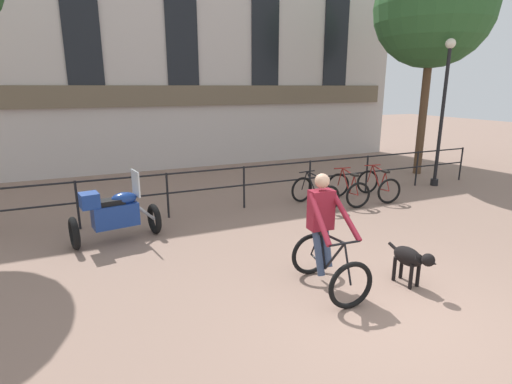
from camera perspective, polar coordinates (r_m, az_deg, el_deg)
name	(u,v)px	position (r m, az deg, el deg)	size (l,w,h in m)	color
ground_plane	(393,312)	(5.85, 18.97, -15.95)	(60.00, 60.00, 0.00)	#8E7060
canal_railing	(244,180)	(9.74, -1.73, 1.73)	(15.05, 0.05, 1.05)	black
building_facade	(180,49)	(15.05, -10.79, 19.38)	(18.00, 0.72, 8.37)	beige
cyclist_with_bike	(326,238)	(5.98, 9.93, -6.51)	(0.74, 1.21, 1.70)	black
dog	(411,259)	(6.46, 21.27, -8.85)	(0.29, 0.87, 0.62)	black
parked_motorcycle	(114,213)	(8.12, -19.57, -2.91)	(1.71, 0.87, 1.35)	black
parked_bicycle_near_lamp	(315,193)	(9.99, 8.42, -0.16)	(0.79, 1.18, 0.86)	black
parked_bicycle_mid_left	(348,189)	(10.54, 12.96, 0.41)	(0.81, 1.19, 0.86)	black
parked_bicycle_mid_right	(378,185)	(11.15, 17.03, 0.92)	(0.82, 1.20, 0.86)	black
street_lamp	(443,106)	(13.00, 25.18, 11.07)	(0.28, 0.28, 4.21)	black
tree_canalside_right	(434,7)	(14.86, 24.10, 22.95)	(3.72, 3.72, 7.20)	brown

